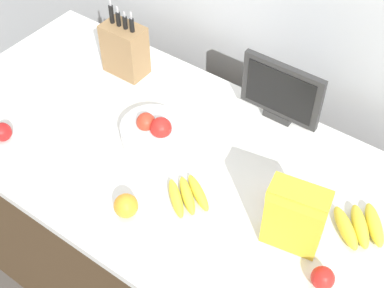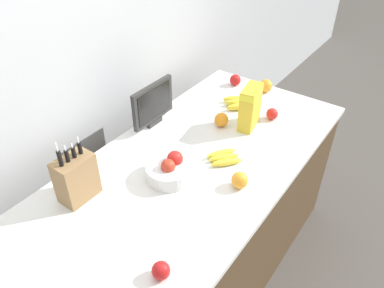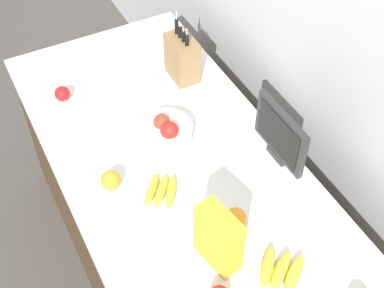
{
  "view_description": "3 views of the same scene",
  "coord_description": "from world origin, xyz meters",
  "px_view_note": "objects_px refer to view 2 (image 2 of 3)",
  "views": [
    {
      "loc": [
        0.76,
        -0.98,
        2.26
      ],
      "look_at": [
        0.04,
        0.02,
        0.96
      ],
      "focal_mm": 50.0,
      "sensor_mm": 36.0,
      "label": 1
    },
    {
      "loc": [
        -1.16,
        -0.85,
        2.08
      ],
      "look_at": [
        0.03,
        0.01,
        0.98
      ],
      "focal_mm": 35.0,
      "sensor_mm": 36.0,
      "label": 2
    },
    {
      "loc": [
        1.31,
        -0.6,
        2.53
      ],
      "look_at": [
        0.06,
        0.05,
        1.01
      ],
      "focal_mm": 50.0,
      "sensor_mm": 36.0,
      "label": 3
    }
  ],
  "objects_px": {
    "apple_by_knife_block": "(235,80)",
    "orange_mid_left": "(239,180)",
    "apple_front": "(161,270)",
    "fruit_bowl": "(170,170)",
    "knife_block": "(76,178)",
    "orange_by_cereal": "(266,86)",
    "small_monitor": "(153,104)",
    "orange_back_center": "(221,120)",
    "cereal_box": "(250,105)",
    "apple_rear": "(272,114)",
    "banana_bunch_right": "(224,158)",
    "banana_bunch_left": "(238,103)"
  },
  "relations": [
    {
      "from": "apple_rear",
      "to": "banana_bunch_left",
      "type": "bearing_deg",
      "value": 87.26
    },
    {
      "from": "small_monitor",
      "to": "apple_by_knife_block",
      "type": "height_order",
      "value": "small_monitor"
    },
    {
      "from": "orange_back_center",
      "to": "knife_block",
      "type": "bearing_deg",
      "value": 166.04
    },
    {
      "from": "small_monitor",
      "to": "apple_rear",
      "type": "height_order",
      "value": "small_monitor"
    },
    {
      "from": "knife_block",
      "to": "orange_mid_left",
      "type": "relative_size",
      "value": 4.21
    },
    {
      "from": "fruit_bowl",
      "to": "orange_mid_left",
      "type": "height_order",
      "value": "fruit_bowl"
    },
    {
      "from": "apple_by_knife_block",
      "to": "apple_rear",
      "type": "bearing_deg",
      "value": -121.75
    },
    {
      "from": "knife_block",
      "to": "orange_mid_left",
      "type": "xyz_separation_m",
      "value": [
        0.47,
        -0.55,
        -0.07
      ]
    },
    {
      "from": "fruit_bowl",
      "to": "apple_by_knife_block",
      "type": "bearing_deg",
      "value": 12.8
    },
    {
      "from": "cereal_box",
      "to": "apple_rear",
      "type": "xyz_separation_m",
      "value": [
        0.14,
        -0.08,
        -0.1
      ]
    },
    {
      "from": "knife_block",
      "to": "apple_front",
      "type": "xyz_separation_m",
      "value": [
        -0.1,
        -0.56,
        -0.08
      ]
    },
    {
      "from": "orange_back_center",
      "to": "cereal_box",
      "type": "bearing_deg",
      "value": -54.41
    },
    {
      "from": "banana_bunch_right",
      "to": "apple_front",
      "type": "relative_size",
      "value": 2.82
    },
    {
      "from": "orange_mid_left",
      "to": "orange_by_cereal",
      "type": "height_order",
      "value": "orange_by_cereal"
    },
    {
      "from": "banana_bunch_right",
      "to": "orange_by_cereal",
      "type": "relative_size",
      "value": 2.26
    },
    {
      "from": "apple_front",
      "to": "cereal_box",
      "type": "bearing_deg",
      "value": 11.87
    },
    {
      "from": "cereal_box",
      "to": "apple_by_knife_block",
      "type": "relative_size",
      "value": 3.28
    },
    {
      "from": "small_monitor",
      "to": "banana_bunch_right",
      "type": "distance_m",
      "value": 0.52
    },
    {
      "from": "knife_block",
      "to": "banana_bunch_right",
      "type": "relative_size",
      "value": 1.71
    },
    {
      "from": "knife_block",
      "to": "orange_by_cereal",
      "type": "relative_size",
      "value": 3.86
    },
    {
      "from": "small_monitor",
      "to": "orange_back_center",
      "type": "bearing_deg",
      "value": -57.0
    },
    {
      "from": "cereal_box",
      "to": "orange_back_center",
      "type": "bearing_deg",
      "value": 115.01
    },
    {
      "from": "apple_rear",
      "to": "orange_mid_left",
      "type": "distance_m",
      "value": 0.63
    },
    {
      "from": "orange_mid_left",
      "to": "small_monitor",
      "type": "bearing_deg",
      "value": 75.3
    },
    {
      "from": "apple_by_knife_block",
      "to": "cereal_box",
      "type": "bearing_deg",
      "value": -140.84
    },
    {
      "from": "apple_front",
      "to": "orange_mid_left",
      "type": "bearing_deg",
      "value": 0.82
    },
    {
      "from": "banana_bunch_left",
      "to": "orange_mid_left",
      "type": "distance_m",
      "value": 0.73
    },
    {
      "from": "apple_rear",
      "to": "orange_mid_left",
      "type": "xyz_separation_m",
      "value": [
        -0.62,
        -0.14,
        0.01
      ]
    },
    {
      "from": "apple_by_knife_block",
      "to": "orange_mid_left",
      "type": "distance_m",
      "value": 1.01
    },
    {
      "from": "knife_block",
      "to": "small_monitor",
      "type": "relative_size",
      "value": 1.06
    },
    {
      "from": "knife_block",
      "to": "fruit_bowl",
      "type": "relative_size",
      "value": 1.46
    },
    {
      "from": "fruit_bowl",
      "to": "apple_by_knife_block",
      "type": "relative_size",
      "value": 3.04
    },
    {
      "from": "small_monitor",
      "to": "orange_back_center",
      "type": "relative_size",
      "value": 3.86
    },
    {
      "from": "knife_block",
      "to": "apple_rear",
      "type": "xyz_separation_m",
      "value": [
        1.09,
        -0.42,
        -0.08
      ]
    },
    {
      "from": "fruit_bowl",
      "to": "orange_mid_left",
      "type": "distance_m",
      "value": 0.33
    },
    {
      "from": "cereal_box",
      "to": "apple_rear",
      "type": "relative_size",
      "value": 3.58
    },
    {
      "from": "banana_bunch_right",
      "to": "orange_mid_left",
      "type": "bearing_deg",
      "value": -127.72
    },
    {
      "from": "knife_block",
      "to": "banana_bunch_left",
      "type": "distance_m",
      "value": 1.12
    },
    {
      "from": "banana_bunch_left",
      "to": "orange_back_center",
      "type": "relative_size",
      "value": 2.64
    },
    {
      "from": "apple_front",
      "to": "fruit_bowl",
      "type": "bearing_deg",
      "value": 34.88
    },
    {
      "from": "banana_bunch_right",
      "to": "orange_mid_left",
      "type": "xyz_separation_m",
      "value": [
        -0.12,
        -0.16,
        0.02
      ]
    },
    {
      "from": "banana_bunch_left",
      "to": "apple_by_knife_block",
      "type": "distance_m",
      "value": 0.28
    },
    {
      "from": "apple_rear",
      "to": "orange_back_center",
      "type": "height_order",
      "value": "orange_back_center"
    },
    {
      "from": "fruit_bowl",
      "to": "apple_front",
      "type": "distance_m",
      "value": 0.54
    },
    {
      "from": "banana_bunch_right",
      "to": "orange_back_center",
      "type": "relative_size",
      "value": 2.4
    },
    {
      "from": "orange_by_cereal",
      "to": "apple_front",
      "type": "bearing_deg",
      "value": -167.51
    },
    {
      "from": "banana_bunch_right",
      "to": "orange_back_center",
      "type": "distance_m",
      "value": 0.32
    },
    {
      "from": "apple_front",
      "to": "small_monitor",
      "type": "bearing_deg",
      "value": 41.74
    },
    {
      "from": "small_monitor",
      "to": "cereal_box",
      "type": "bearing_deg",
      "value": -56.25
    },
    {
      "from": "cereal_box",
      "to": "orange_mid_left",
      "type": "relative_size",
      "value": 3.11
    }
  ]
}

